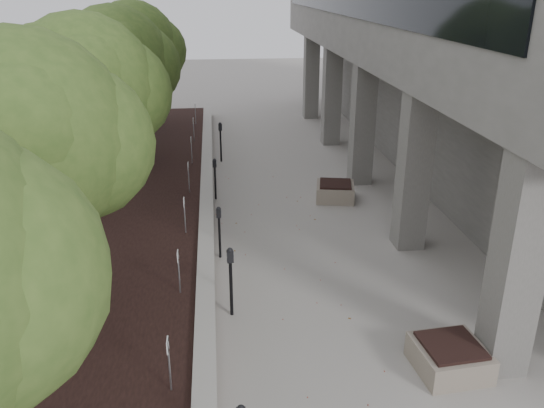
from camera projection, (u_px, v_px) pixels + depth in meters
retaining_wall at (207, 202)px, 16.75m from camera, size 0.39×26.00×0.50m
planting_bed at (82, 208)px, 16.41m from camera, size 7.00×26.00×0.40m
crabapple_tree_2 at (31, 182)px, 9.85m from camera, size 4.60×4.00×5.44m
crabapple_tree_3 at (87, 118)px, 14.47m from camera, size 4.60×4.00×5.44m
crabapple_tree_4 at (117, 86)px, 19.09m from camera, size 4.60×4.00×5.44m
crabapple_tree_5 at (135, 66)px, 23.71m from camera, size 4.60×4.00×5.44m
parking_sign_2 at (169, 365)px, 8.62m from camera, size 0.04×0.22×0.96m
parking_sign_3 at (179, 272)px, 11.39m from camera, size 0.04×0.22×0.96m
parking_sign_4 at (185, 216)px, 14.16m from camera, size 0.04×0.22×0.96m
parking_sign_5 at (189, 178)px, 16.93m from camera, size 0.04×0.22×0.96m
parking_sign_6 at (192, 150)px, 19.70m from camera, size 0.04×0.22×0.96m
parking_sign_7 at (194, 130)px, 22.47m from camera, size 0.04×0.22×0.96m
parking_sign_8 at (195, 114)px, 25.24m from camera, size 0.04×0.22×0.96m
parking_meter_2 at (231, 282)px, 11.23m from camera, size 0.16×0.12×1.54m
parking_meter_3 at (219, 232)px, 13.67m from camera, size 0.14×0.11×1.37m
parking_meter_4 at (215, 179)px, 17.43m from camera, size 0.15×0.12×1.34m
parking_meter_5 at (221, 142)px, 21.12m from camera, size 0.16×0.13×1.54m
planter_front at (450, 357)px, 9.77m from camera, size 1.28×1.28×0.55m
planter_back at (335, 191)px, 17.57m from camera, size 1.38×1.38×0.55m
berry_scatter at (279, 269)px, 13.31m from camera, size 3.30×14.10×0.02m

